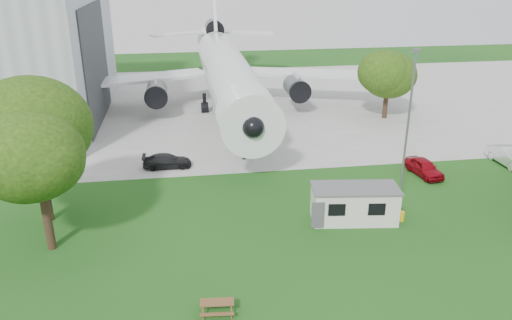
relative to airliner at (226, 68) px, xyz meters
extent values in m
plane|color=#255F1A|center=(2.00, -35.86, -5.27)|extent=(160.00, 160.00, 0.00)
cube|color=#B7B7B2|center=(2.00, 2.14, -5.25)|extent=(120.00, 46.00, 0.03)
cube|color=#2D3033|center=(-14.93, -2.86, 1.48)|extent=(0.16, 16.00, 12.96)
cylinder|color=white|center=(0.00, -1.86, -0.17)|extent=(5.40, 34.00, 5.40)
cone|color=white|center=(0.00, -20.86, -0.17)|extent=(5.40, 5.50, 5.40)
cone|color=white|center=(0.00, 19.14, 0.63)|extent=(4.86, 9.00, 4.86)
cube|color=white|center=(-12.50, 1.34, -1.37)|extent=(21.36, 10.77, 0.36)
cube|color=white|center=(12.50, 1.34, -1.37)|extent=(21.36, 10.77, 0.36)
cube|color=white|center=(0.00, 19.14, 6.33)|extent=(0.46, 9.96, 12.17)
cylinder|color=#515459|center=(-8.50, -2.36, -2.27)|extent=(2.50, 4.20, 2.50)
cylinder|color=#515459|center=(8.50, -2.36, -2.27)|extent=(2.50, 4.20, 2.50)
cylinder|color=#515459|center=(0.00, 18.14, 2.63)|extent=(2.60, 4.50, 2.60)
cylinder|color=black|center=(0.00, -17.36, -4.07)|extent=(0.36, 0.36, 2.40)
cylinder|color=black|center=(-2.80, -0.86, -4.07)|extent=(0.44, 0.44, 2.40)
cylinder|color=black|center=(2.80, -0.86, -4.07)|extent=(0.44, 0.44, 2.40)
cube|color=silver|center=(6.29, -30.69, -4.02)|extent=(6.27, 3.23, 2.50)
cube|color=#59595B|center=(6.29, -30.69, -2.71)|extent=(6.49, 3.46, 0.12)
cylinder|color=gold|center=(9.69, -31.29, -4.92)|extent=(0.50, 0.50, 0.70)
cylinder|color=slate|center=(10.20, -29.66, 0.73)|extent=(0.16, 0.16, 12.00)
cylinder|color=#382619|center=(-15.57, -27.29, -3.20)|extent=(0.56, 0.56, 4.14)
sphere|color=#446F18|center=(-15.57, -27.29, 1.86)|extent=(8.63, 8.63, 8.63)
cylinder|color=#382619|center=(-14.56, -31.39, -3.43)|extent=(0.56, 0.56, 3.68)
sphere|color=#446F18|center=(-14.56, -31.39, 1.06)|extent=(6.60, 6.60, 6.60)
cylinder|color=#382619|center=(18.44, -6.73, -3.77)|extent=(0.56, 0.56, 3.01)
sphere|color=#446F18|center=(18.44, -6.73, -0.09)|extent=(6.51, 6.51, 6.51)
imported|color=maroon|center=(15.16, -23.73, -4.55)|extent=(2.28, 4.43, 1.44)
imported|color=silver|center=(23.99, -22.69, -4.47)|extent=(1.83, 4.89, 1.59)
imported|color=black|center=(-7.22, -18.56, -4.63)|extent=(4.43, 1.87, 1.27)
camera|label=1|loc=(-5.59, -61.43, 12.27)|focal=35.00mm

